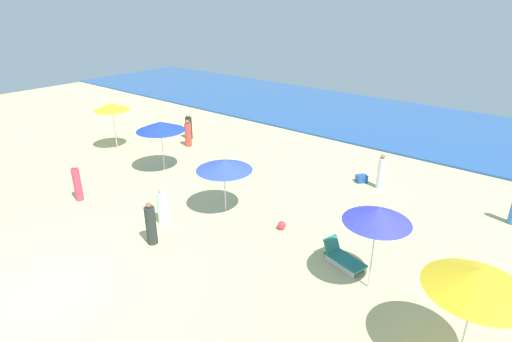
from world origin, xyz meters
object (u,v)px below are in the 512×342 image
object	(u,v)px
beachgoer_4	(77,183)
beachgoer_6	(189,127)
beachgoer_0	(162,207)
umbrella_2	(479,279)
cooler_box_1	(362,179)
lounge_chair_3_0	(343,257)
beachgoer_5	(381,172)
umbrella_4	(112,107)
beachgoer_1	(188,134)
beachgoer_3	(151,225)
beach_ball_0	(282,225)
umbrella_0	(160,126)
umbrella_3	(377,215)
umbrella_1	(224,165)

from	to	relation	value
beachgoer_4	beachgoer_6	bearing A→B (deg)	-6.31
beachgoer_0	umbrella_2	bearing A→B (deg)	-119.01
beachgoer_6	cooler_box_1	distance (m)	11.19
beachgoer_6	lounge_chair_3_0	bearing A→B (deg)	-26.28
umbrella_2	beachgoer_4	world-z (taller)	umbrella_2
lounge_chair_3_0	beachgoer_5	bearing A→B (deg)	28.15
umbrella_4	cooler_box_1	xyz separation A→B (m)	(13.07, 4.65, -2.30)
beachgoer_1	beachgoer_5	distance (m)	11.25
umbrella_2	beachgoer_4	distance (m)	15.25
umbrella_2	beachgoer_3	bearing A→B (deg)	-172.25
beachgoer_3	beachgoer_5	xyz separation A→B (m)	(4.38, 9.48, 0.02)
umbrella_4	beach_ball_0	bearing A→B (deg)	-5.57
umbrella_0	beachgoer_3	size ratio (longest dim) A/B	1.57
lounge_chair_3_0	umbrella_3	bearing A→B (deg)	-99.22
umbrella_3	beachgoer_5	xyz separation A→B (m)	(-2.64, 6.85, -1.72)
beachgoer_0	beachgoer_5	world-z (taller)	beachgoer_5
umbrella_1	beachgoer_4	distance (m)	6.58
umbrella_4	umbrella_2	bearing A→B (deg)	-10.33
umbrella_4	beachgoer_1	world-z (taller)	umbrella_4
umbrella_1	beachgoer_0	bearing A→B (deg)	-117.92
beach_ball_0	beachgoer_1	bearing A→B (deg)	156.90
umbrella_1	beachgoer_1	size ratio (longest dim) A/B	1.42
beachgoer_1	beachgoer_3	world-z (taller)	beachgoer_3
umbrella_1	beachgoer_4	world-z (taller)	umbrella_1
beachgoer_1	cooler_box_1	world-z (taller)	beachgoer_1
beachgoer_3	umbrella_0	bearing A→B (deg)	81.38
lounge_chair_3_0	cooler_box_1	world-z (taller)	lounge_chair_3_0
umbrella_0	umbrella_2	distance (m)	15.22
beach_ball_0	umbrella_1	bearing A→B (deg)	-174.25
beachgoer_1	beach_ball_0	distance (m)	10.64
lounge_chair_3_0	beachgoer_5	world-z (taller)	beachgoer_5
umbrella_0	beachgoer_1	xyz separation A→B (m)	(-1.79, 3.28, -1.60)
beachgoer_6	umbrella_3	bearing A→B (deg)	-26.41
umbrella_2	umbrella_3	bearing A→B (deg)	156.08
umbrella_2	lounge_chair_3_0	world-z (taller)	umbrella_2
umbrella_2	umbrella_4	world-z (taller)	umbrella_2
beachgoer_4	umbrella_1	bearing A→B (deg)	-81.93
umbrella_4	cooler_box_1	world-z (taller)	umbrella_4
umbrella_0	beachgoer_5	xyz separation A→B (m)	(9.34, 4.91, -1.56)
beachgoer_3	cooler_box_1	size ratio (longest dim) A/B	3.33
umbrella_1	beachgoer_5	size ratio (longest dim) A/B	1.37
umbrella_0	beachgoer_5	bearing A→B (deg)	27.76
umbrella_2	beachgoer_5	distance (m)	9.99
umbrella_4	beachgoer_0	xyz separation A→B (m)	(8.80, -3.75, -1.79)
beachgoer_0	beachgoer_4	size ratio (longest dim) A/B	0.91
beachgoer_1	beachgoer_5	xyz separation A→B (m)	(11.13, 1.64, 0.04)
umbrella_2	cooler_box_1	world-z (taller)	umbrella_2
umbrella_3	beachgoer_1	bearing A→B (deg)	159.27
umbrella_0	cooler_box_1	size ratio (longest dim) A/B	5.22
umbrella_4	beachgoer_6	xyz separation A→B (m)	(1.92, 3.86, -1.73)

